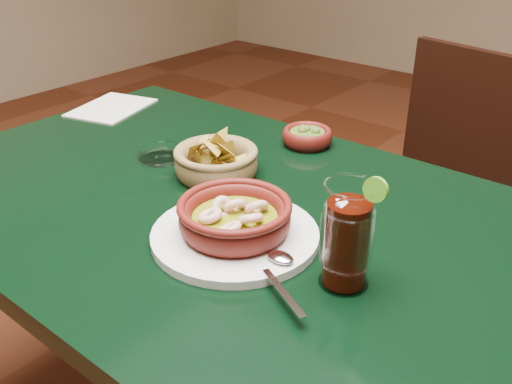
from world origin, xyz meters
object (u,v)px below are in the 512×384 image
Objects in this scene: dining_table at (208,239)px; chip_basket at (216,161)px; cola_drink at (347,237)px; dining_chair at (433,203)px; shrimp_plate at (235,222)px.

chip_basket is (-0.04, 0.07, 0.13)m from dining_table.
dining_chair is at bearing 102.33° from cola_drink.
shrimp_plate is (-0.03, -0.79, 0.29)m from dining_chair.
chip_basket is (-0.22, -0.63, 0.29)m from dining_chair.
dining_chair is 0.86m from cola_drink.
dining_table is 0.15m from chip_basket.
dining_chair is 0.73m from chip_basket.
dining_chair is at bearing 71.07° from chip_basket.
dining_chair reaches higher than chip_basket.
dining_table is 1.34× the size of dining_chair.
dining_chair is 4.51× the size of chip_basket.
chip_basket is at bearing 118.66° from dining_table.
shrimp_plate is at bearing -29.15° from dining_table.
cola_drink reaches higher than shrimp_plate.
shrimp_plate is (0.15, -0.08, 0.13)m from dining_table.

